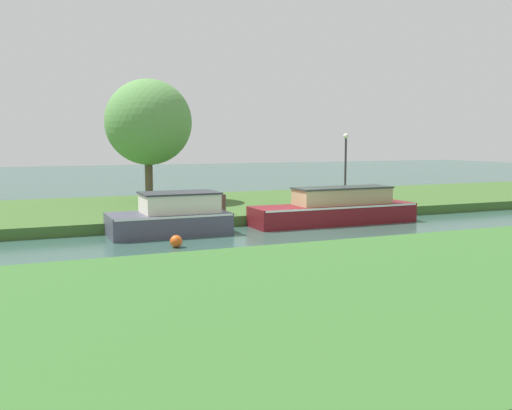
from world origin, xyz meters
TOP-DOWN VIEW (x-y plane):
  - ground_plane at (0.00, 0.00)m, footprint 120.00×120.00m
  - riverbank_far at (0.00, 7.00)m, footprint 72.00×10.00m
  - riverbank_near at (0.00, -9.00)m, footprint 72.00×10.00m
  - slate_barge at (-4.24, 1.20)m, footprint 4.15×2.09m
  - maroon_narrowboat at (2.45, 1.20)m, footprint 6.82×1.70m
  - willow_tree_left at (-3.30, 8.78)m, footprint 4.06×4.47m
  - lamp_post at (4.73, 4.19)m, footprint 0.24×0.24m
  - mooring_post_near at (-1.73, 2.75)m, footprint 0.18×0.18m
  - mooring_post_far at (-4.13, 2.75)m, footprint 0.17×0.17m
  - channel_buoy at (-4.76, -1.29)m, footprint 0.39×0.39m

SIDE VIEW (x-z plane):
  - ground_plane at x=0.00m, z-range 0.00..0.00m
  - channel_buoy at x=-4.76m, z-range 0.00..0.39m
  - riverbank_far at x=0.00m, z-range 0.00..0.40m
  - riverbank_near at x=0.00m, z-range 0.00..0.40m
  - maroon_narrowboat at x=2.45m, z-range -0.13..1.33m
  - slate_barge at x=-4.24m, z-range -0.12..1.37m
  - mooring_post_far at x=-4.13m, z-range 0.40..1.15m
  - mooring_post_near at x=-1.73m, z-range 0.40..1.19m
  - lamp_post at x=4.73m, z-range 0.79..4.01m
  - willow_tree_left at x=-3.30m, z-range 1.26..7.03m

